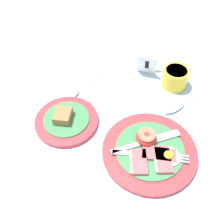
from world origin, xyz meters
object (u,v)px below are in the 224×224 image
teaspoon_near_cup (181,104)px  breakfast_plate (150,150)px  number_card (148,63)px  teaspoon_by_saucer (77,92)px  sugar_cup (175,77)px  bread_plate (66,120)px

teaspoon_near_cup → breakfast_plate: bearing=22.9°
number_card → teaspoon_by_saucer: 0.24m
teaspoon_by_saucer → number_card: bearing=152.9°
breakfast_plate → teaspoon_near_cup: breakfast_plate is taller
sugar_cup → teaspoon_near_cup: sugar_cup is taller
number_card → breakfast_plate: bearing=-78.5°
sugar_cup → teaspoon_near_cup: 0.09m
sugar_cup → number_card: size_ratio=1.06×
teaspoon_near_cup → teaspoon_by_saucer: bearing=-43.0°
teaspoon_by_saucer → teaspoon_near_cup: (0.31, 0.02, 0.00)m
sugar_cup → teaspoon_near_cup: size_ratio=0.51×
breakfast_plate → teaspoon_by_saucer: size_ratio=1.32×
bread_plate → sugar_cup: 0.35m
teaspoon_by_saucer → breakfast_plate: bearing=83.3°
teaspoon_by_saucer → bread_plate: bearing=30.6°
teaspoon_by_saucer → teaspoon_near_cup: same height
teaspoon_by_saucer → teaspoon_near_cup: size_ratio=1.19×
breakfast_plate → sugar_cup: 0.27m
breakfast_plate → sugar_cup: sugar_cup is taller
bread_plate → number_card: (0.19, 0.25, 0.03)m
number_card → teaspoon_near_cup: number_card is taller
breakfast_plate → bread_plate: 0.24m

